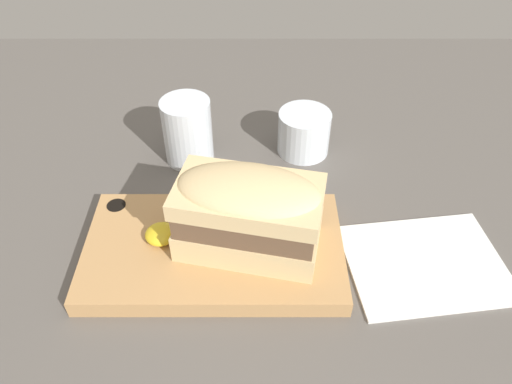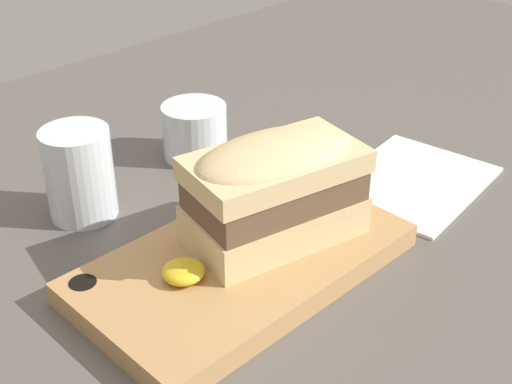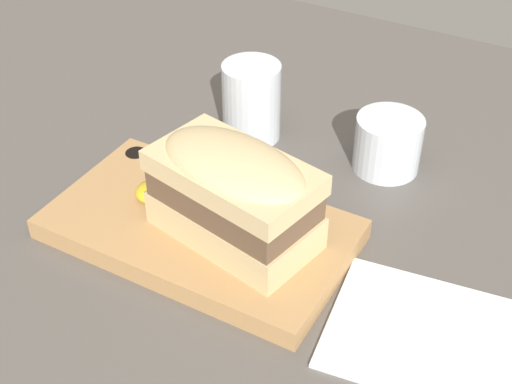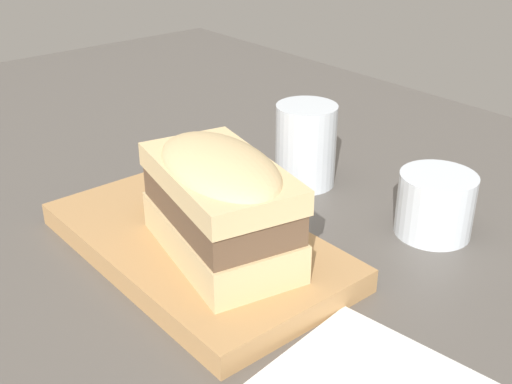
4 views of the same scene
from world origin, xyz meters
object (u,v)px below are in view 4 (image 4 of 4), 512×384
(sandwich, at_px, (220,199))
(wine_glass, at_px, (435,208))
(water_glass, at_px, (305,150))
(serving_board, at_px, (198,243))

(sandwich, bearing_deg, wine_glass, 69.35)
(water_glass, xyz_separation_m, wine_glass, (0.18, 0.02, -0.01))
(serving_board, height_order, wine_glass, wine_glass)
(water_glass, bearing_deg, wine_glass, 6.21)
(sandwich, height_order, water_glass, sandwich)
(water_glass, bearing_deg, serving_board, -75.94)
(sandwich, relative_size, wine_glass, 2.27)
(serving_board, xyz_separation_m, sandwich, (0.04, -0.00, 0.07))
(sandwich, distance_m, wine_glass, 0.24)
(serving_board, distance_m, water_glass, 0.21)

